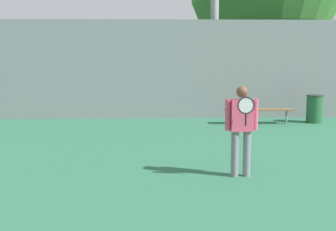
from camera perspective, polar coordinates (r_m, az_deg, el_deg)
tennis_player at (r=8.68m, az=8.95°, el=-1.16°), size 0.61×0.42×1.69m
bench_courtside_near at (r=15.04m, az=11.05°, el=0.65°), size 2.19×0.40×0.48m
trash_bin at (r=15.74m, az=17.44°, el=0.80°), size 0.54×0.54×0.90m
back_fence at (r=15.89m, az=-5.54°, el=5.59°), size 33.47×0.06×3.33m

